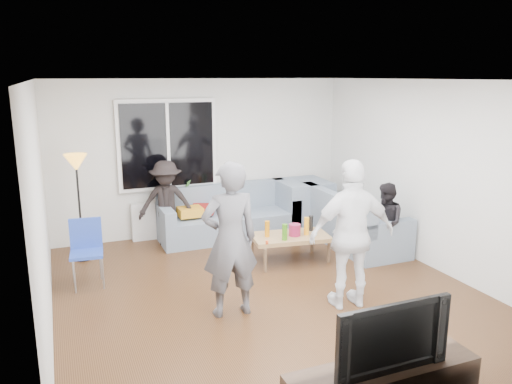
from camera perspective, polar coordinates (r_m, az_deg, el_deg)
name	(u,v)px	position (r m, az deg, el deg)	size (l,w,h in m)	color
floor	(267,293)	(6.44, 1.22, -11.41)	(5.00, 5.50, 0.04)	#56351C
ceiling	(268,78)	(5.86, 1.34, 12.79)	(5.00, 5.50, 0.04)	white
wall_back	(202,157)	(8.58, -6.12, 3.96)	(5.00, 0.04, 2.60)	silver
wall_front	(425,273)	(3.75, 18.56, -8.74)	(5.00, 0.04, 2.60)	silver
wall_left	(39,212)	(5.54, -23.39, -2.11)	(0.04, 5.50, 2.60)	silver
wall_right	(434,176)	(7.37, 19.58, 1.77)	(0.04, 5.50, 2.60)	silver
window_frame	(168,145)	(8.32, -9.99, 5.30)	(1.62, 0.06, 1.47)	white
window_glass	(168,145)	(8.28, -9.93, 5.27)	(1.50, 0.02, 1.35)	black
window_mullion	(168,145)	(8.27, -9.91, 5.26)	(0.05, 0.03, 1.35)	white
radiator	(171,219)	(8.54, -9.60, -3.01)	(1.30, 0.12, 0.62)	silver
potted_plant	(186,190)	(8.45, -7.91, 0.24)	(0.19, 0.15, 0.34)	#3C702D
vase	(152,198)	(8.35, -11.71, -0.71)	(0.15, 0.15, 0.15)	silver
sofa_back_section	(229,212)	(8.38, -3.13, -2.32)	(2.30, 0.85, 0.85)	slate
sofa_right_section	(353,218)	(8.18, 10.97, -2.93)	(0.85, 2.00, 0.85)	slate
sofa_corner	(303,204)	(8.91, 5.33, -1.42)	(0.85, 0.85, 0.85)	slate
cushion_yellow	(190,212)	(8.16, -7.48, -2.23)	(0.38, 0.32, 0.14)	orange
cushion_red	(203,209)	(8.29, -6.02, -1.94)	(0.36, 0.30, 0.13)	maroon
coffee_table	(290,248)	(7.36, 3.89, -6.38)	(1.10, 0.60, 0.40)	tan
pitcher	(295,230)	(7.26, 4.40, -4.31)	(0.17, 0.17, 0.17)	#951B44
side_chair	(87,254)	(6.79, -18.64, -6.71)	(0.40, 0.40, 0.86)	#2845AF
floor_lamp	(80,208)	(7.67, -19.36, -1.77)	(0.32, 0.32, 1.56)	#FFAA30
player_left	(230,240)	(5.57, -2.96, -5.44)	(0.64, 0.42, 1.76)	#4E4D52
player_right	(352,235)	(5.88, 10.83, -4.77)	(1.02, 0.43, 1.74)	silver
spectator_right	(385,223)	(7.49, 14.47, -3.39)	(0.56, 0.44, 1.16)	black
spectator_back	(166,203)	(8.08, -10.12, -1.23)	(0.88, 0.50, 1.36)	black
television	(386,333)	(4.13, 14.50, -15.18)	(0.99, 0.13, 0.57)	black
bottle_b	(285,232)	(7.05, 3.28, -4.56)	(0.08, 0.08, 0.23)	#3D8618
bottle_e	(311,223)	(7.50, 6.23, -3.53)	(0.07, 0.07, 0.23)	black
bottle_d	(306,226)	(7.30, 5.74, -3.87)	(0.07, 0.07, 0.26)	#FFA516
bottle_a	(267,229)	(7.18, 1.28, -4.20)	(0.07, 0.07, 0.23)	orange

